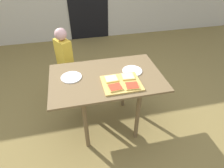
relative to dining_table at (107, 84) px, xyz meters
The scene contains 10 objects.
ground_plane 0.65m from the dining_table, ahead, with size 16.00×16.00×0.00m, color olive.
dining_table is the anchor object (origin of this frame).
cutting_board 0.23m from the dining_table, 51.98° to the right, with size 0.40×0.33×0.02m, color tan.
pizza_slice_far_left 0.15m from the dining_table, 66.18° to the right, with size 0.14×0.13×0.02m.
pizza_slice_far_right 0.26m from the dining_table, 20.06° to the right, with size 0.15×0.13×0.02m.
pizza_slice_near_right 0.35m from the dining_table, 49.03° to the right, with size 0.15×0.13×0.02m.
pizza_slice_near_left 0.27m from the dining_table, 79.67° to the right, with size 0.15×0.14×0.02m.
plate_white_right 0.33m from the dining_table, ahead, with size 0.22×0.22×0.01m, color white.
plate_white_left 0.39m from the dining_table, 169.81° to the left, with size 0.22×0.22×0.01m, color white.
child_left 0.88m from the dining_table, 120.54° to the left, with size 0.24×0.28×1.05m.
Camera 1 is at (-0.32, -1.68, 1.94)m, focal length 30.61 mm.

